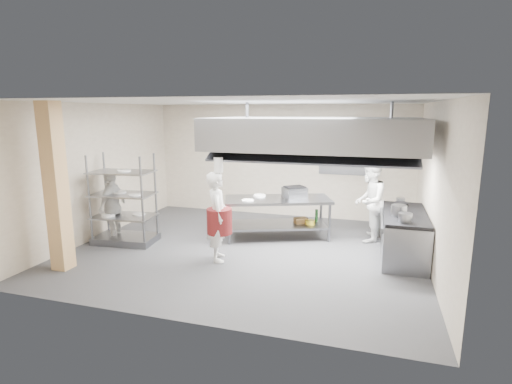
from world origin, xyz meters
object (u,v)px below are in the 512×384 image
(cooking_range, at_px, (404,236))
(griddle, at_px, (295,193))
(island, at_px, (277,218))
(stockpot, at_px, (399,210))
(chef_head, at_px, (218,217))
(chef_plating, at_px, (113,206))
(chef_line, at_px, (369,201))
(pass_rack, at_px, (123,199))

(cooking_range, distance_m, griddle, 2.49)
(island, bearing_deg, stockpot, -37.16)
(chef_head, xyz_separation_m, chef_plating, (-2.65, 0.43, -0.08))
(chef_head, bearing_deg, chef_line, -75.71)
(pass_rack, height_order, chef_head, pass_rack)
(island, relative_size, pass_rack, 1.21)
(chef_line, bearing_deg, chef_head, -43.12)
(cooking_range, height_order, stockpot, stockpot)
(chef_plating, bearing_deg, stockpot, 90.80)
(island, xyz_separation_m, chef_plating, (-3.42, -1.25, 0.33))
(griddle, bearing_deg, island, 166.38)
(cooking_range, height_order, chef_line, chef_line)
(cooking_range, relative_size, chef_plating, 1.27)
(stockpot, bearing_deg, chef_head, -164.24)
(island, xyz_separation_m, stockpot, (2.52, -0.75, 0.54))
(island, height_order, griddle, griddle)
(island, height_order, pass_rack, pass_rack)
(cooking_range, distance_m, chef_plating, 6.14)
(island, relative_size, chef_line, 1.31)
(island, distance_m, chef_plating, 3.65)
(chef_head, bearing_deg, chef_plating, 58.45)
(island, relative_size, chef_plating, 1.49)
(cooking_range, relative_size, stockpot, 6.98)
(cooking_range, bearing_deg, chef_line, 128.95)
(island, xyz_separation_m, griddle, (0.35, 0.17, 0.57))
(pass_rack, height_order, chef_plating, pass_rack)
(island, distance_m, chef_line, 2.05)
(chef_line, distance_m, stockpot, 1.24)
(griddle, bearing_deg, stockpot, -62.91)
(pass_rack, distance_m, cooking_range, 5.84)
(island, height_order, cooking_range, island)
(chef_head, xyz_separation_m, griddle, (1.11, 1.85, 0.17))
(chef_line, relative_size, chef_plating, 1.14)
(cooking_range, height_order, griddle, griddle)
(pass_rack, xyz_separation_m, stockpot, (5.62, 0.55, 0.03))
(cooking_range, bearing_deg, stockpot, -118.61)
(cooking_range, height_order, chef_plating, chef_plating)
(island, bearing_deg, chef_plating, 179.64)
(island, relative_size, cooking_range, 1.17)
(chef_plating, distance_m, griddle, 4.03)
(pass_rack, distance_m, chef_head, 2.36)
(griddle, bearing_deg, cooking_range, -56.04)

